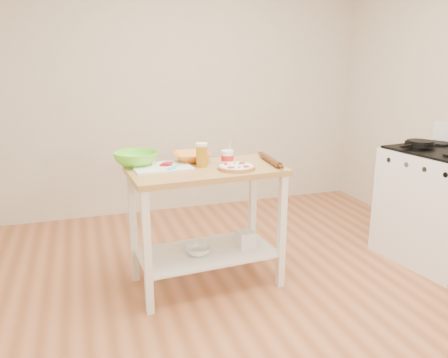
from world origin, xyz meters
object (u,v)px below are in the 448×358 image
cutting_board (162,167)px  shelf_glass_bowl (198,250)px  spatula (174,167)px  rolling_pin (270,160)px  skillet (419,144)px  prep_island (206,202)px  pizza (236,167)px  green_bowl (136,159)px  shelf_bin (246,239)px  beer_pint (202,155)px  knife (149,162)px  gas_stove (440,206)px  yogurt_tub (227,158)px  orange_bowl (192,157)px

cutting_board → shelf_glass_bowl: size_ratio=2.13×
spatula → rolling_pin: bearing=-38.9°
skillet → rolling_pin: (-1.31, 0.05, -0.05)m
prep_island → pizza: size_ratio=4.17×
green_bowl → shelf_bin: bearing=-17.3°
pizza → beer_pint: 0.27m
pizza → knife: 0.65m
gas_stove → shelf_glass_bowl: size_ratio=5.73×
skillet → cutting_board: size_ratio=0.89×
yogurt_tub → shelf_bin: size_ratio=1.58×
orange_bowl → shelf_bin: 0.74m
gas_stove → shelf_glass_bowl: bearing=167.8°
orange_bowl → shelf_glass_bowl: (-0.03, -0.26, -0.64)m
orange_bowl → shelf_bin: bearing=-33.7°
yogurt_tub → rolling_pin: (0.32, -0.04, -0.03)m
spatula → shelf_bin: bearing=-40.2°
orange_bowl → yogurt_tub: bearing=-40.8°
knife → rolling_pin: size_ratio=0.70×
gas_stove → yogurt_tub: gas_stove is taller
cutting_board → shelf_glass_bowl: cutting_board is taller
prep_island → cutting_board: 0.41m
spatula → green_bowl: green_bowl is taller
gas_stove → spatula: size_ratio=8.66×
beer_pint → shelf_glass_bowl: size_ratio=0.87×
prep_island → gas_stove: 1.97m
green_bowl → beer_pint: bearing=-22.2°
skillet → cutting_board: 2.11m
cutting_board → knife: 0.15m
green_bowl → beer_pint: beer_pint is taller
pizza → rolling_pin: (0.30, 0.10, 0.01)m
pizza → green_bowl: size_ratio=0.84×
pizza → rolling_pin: bearing=18.3°
skillet → shelf_glass_bowl: size_ratio=1.88×
prep_island → gas_stove: size_ratio=1.00×
beer_pint → shelf_bin: bearing=-10.0°
beer_pint → shelf_bin: beer_pint is taller
pizza → skillet: bearing=1.9°
rolling_pin → shelf_glass_bowl: (-0.57, -0.03, -0.63)m
cutting_board → spatula: bearing=-48.2°
skillet → cutting_board: bearing=160.5°
gas_stove → beer_pint: bearing=165.3°
spatula → shelf_glass_bowl: size_ratio=0.66×
yogurt_tub → shelf_bin: bearing=-19.2°
prep_island → spatula: (-0.22, 0.03, 0.27)m
gas_stove → knife: (-2.32, 0.43, 0.44)m
knife → shelf_bin: bearing=-31.5°
prep_island → knife: 0.51m
prep_island → shelf_bin: (0.31, -0.01, -0.32)m
pizza → shelf_glass_bowl: size_ratio=1.37×
shelf_glass_bowl → yogurt_tub: bearing=15.9°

